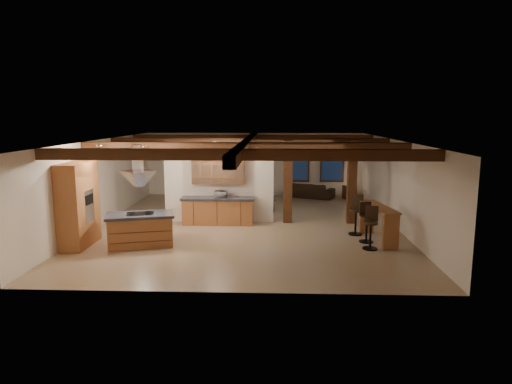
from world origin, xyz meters
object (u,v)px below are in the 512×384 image
kitchen_island (141,229)px  sofa (310,190)px  dining_table (245,202)px  bar_counter (378,218)px

kitchen_island → sofa: (5.46, 7.99, -0.15)m
dining_table → sofa: size_ratio=0.77×
sofa → bar_counter: bearing=124.8°
sofa → bar_counter: 7.42m
kitchen_island → sofa: kitchen_island is taller
bar_counter → dining_table: bearing=133.5°
sofa → bar_counter: (1.47, -7.26, 0.40)m
kitchen_island → sofa: 9.68m
kitchen_island → dining_table: 5.86m
kitchen_island → bar_counter: size_ratio=1.01×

